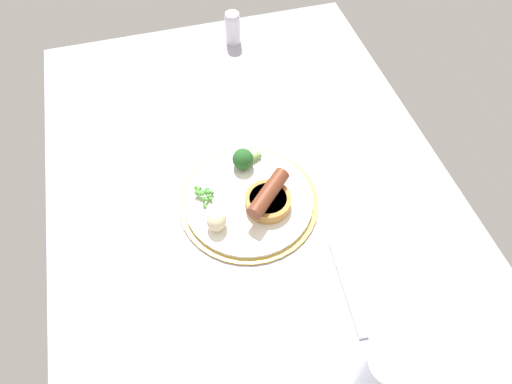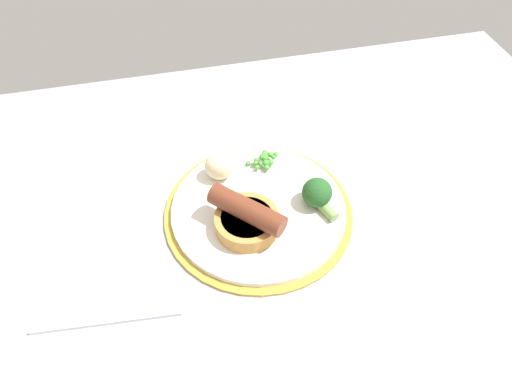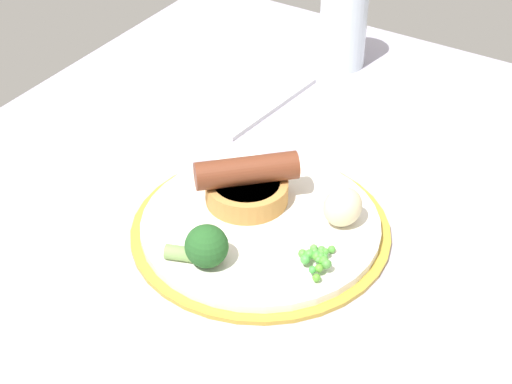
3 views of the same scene
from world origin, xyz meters
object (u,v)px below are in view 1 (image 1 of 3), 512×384
(broccoli_floret_near, at_px, (244,159))
(potato_chunk_0, at_px, (216,220))
(salt_shaker, at_px, (233,28))
(fork, at_px, (348,287))
(drinking_glass, at_px, (382,373))
(sausage_pudding, at_px, (268,199))
(pea_pile, at_px, (203,194))
(dinner_plate, at_px, (249,201))

(broccoli_floret_near, bearing_deg, potato_chunk_0, 35.70)
(potato_chunk_0, height_order, salt_shaker, salt_shaker)
(fork, bearing_deg, drinking_glass, -2.00)
(broccoli_floret_near, bearing_deg, sausage_pudding, 79.91)
(sausage_pudding, distance_m, pea_pile, 0.13)
(fork, height_order, drinking_glass, drinking_glass)
(fork, bearing_deg, sausage_pudding, -150.85)
(salt_shaker, bearing_deg, broccoli_floret_near, -10.94)
(sausage_pudding, relative_size, pea_pile, 1.83)
(pea_pile, xyz_separation_m, drinking_glass, (0.40, 0.18, 0.03))
(potato_chunk_0, height_order, drinking_glass, drinking_glass)
(dinner_plate, height_order, pea_pile, pea_pile)
(fork, bearing_deg, pea_pile, -135.70)
(salt_shaker, bearing_deg, dinner_plate, -10.55)
(potato_chunk_0, xyz_separation_m, salt_shaker, (-0.55, 0.17, 0.01))
(sausage_pudding, xyz_separation_m, broccoli_floret_near, (-0.11, -0.02, -0.00))
(sausage_pudding, bearing_deg, broccoli_floret_near, 56.50)
(potato_chunk_0, bearing_deg, sausage_pudding, 100.65)
(pea_pile, xyz_separation_m, fork, (0.25, 0.20, -0.02))
(broccoli_floret_near, relative_size, fork, 0.35)
(drinking_glass, bearing_deg, salt_shaker, -179.62)
(dinner_plate, relative_size, broccoli_floret_near, 4.28)
(pea_pile, height_order, salt_shaker, salt_shaker)
(dinner_plate, xyz_separation_m, fork, (0.22, 0.12, -0.00))
(drinking_glass, height_order, salt_shaker, drinking_glass)
(dinner_plate, relative_size, sausage_pudding, 2.74)
(pea_pile, distance_m, drinking_glass, 0.44)
(pea_pile, bearing_deg, salt_shaker, 159.60)
(pea_pile, distance_m, potato_chunk_0, 0.07)
(dinner_plate, distance_m, sausage_pudding, 0.05)
(drinking_glass, bearing_deg, dinner_plate, -165.09)
(drinking_glass, relative_size, salt_shaker, 1.38)
(dinner_plate, distance_m, salt_shaker, 0.51)
(broccoli_floret_near, xyz_separation_m, fork, (0.30, 0.11, -0.03))
(drinking_glass, bearing_deg, sausage_pudding, -169.09)
(dinner_plate, bearing_deg, drinking_glass, 14.91)
(sausage_pudding, height_order, broccoli_floret_near, sausage_pudding)
(broccoli_floret_near, bearing_deg, pea_pile, 9.21)
(potato_chunk_0, bearing_deg, pea_pile, -171.76)
(broccoli_floret_near, distance_m, salt_shaker, 0.43)
(pea_pile, bearing_deg, potato_chunk_0, 8.24)
(pea_pile, distance_m, broccoli_floret_near, 0.11)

